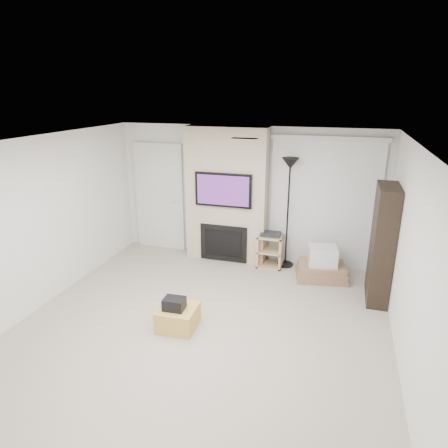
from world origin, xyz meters
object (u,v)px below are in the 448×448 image
(floor_lamp, at_px, (289,182))
(ottoman, at_px, (178,317))
(av_stand, at_px, (270,249))
(box_stack, at_px, (322,266))
(bookshelf, at_px, (382,244))

(floor_lamp, bearing_deg, ottoman, -114.03)
(ottoman, xyz_separation_m, av_stand, (0.83, 2.36, 0.20))
(floor_lamp, bearing_deg, box_stack, -26.89)
(floor_lamp, distance_m, bookshelf, 1.87)
(floor_lamp, xyz_separation_m, bookshelf, (1.54, -0.83, -0.68))
(ottoman, bearing_deg, floor_lamp, 65.97)
(ottoman, height_order, box_stack, box_stack)
(floor_lamp, height_order, bookshelf, floor_lamp)
(av_stand, xyz_separation_m, box_stack, (0.95, -0.23, -0.13))
(floor_lamp, height_order, box_stack, floor_lamp)
(ottoman, distance_m, box_stack, 2.78)
(ottoman, relative_size, bookshelf, 0.28)
(box_stack, height_order, bookshelf, bookshelf)
(av_stand, bearing_deg, box_stack, -13.64)
(av_stand, relative_size, bookshelf, 0.37)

